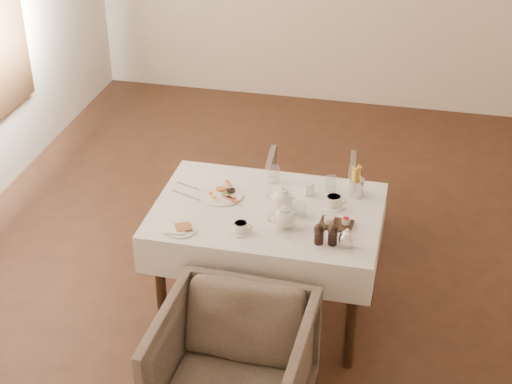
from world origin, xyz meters
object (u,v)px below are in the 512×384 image
at_px(breakfast_plate, 221,193).
at_px(armchair_near, 233,371).
at_px(armchair_far, 309,201).
at_px(teapot_centre, 282,197).
at_px(table, 267,226).

bearing_deg(breakfast_plate, armchair_near, -76.04).
relative_size(armchair_near, armchair_far, 1.22).
distance_m(breakfast_plate, teapot_centre, 0.38).
bearing_deg(armchair_far, teapot_centre, 83.44).
xyz_separation_m(table, armchair_far, (0.10, 0.90, -0.36)).
bearing_deg(armchair_near, breakfast_plate, 109.89).
height_order(armchair_near, breakfast_plate, breakfast_plate).
height_order(table, breakfast_plate, breakfast_plate).
relative_size(table, breakfast_plate, 4.79).
height_order(table, armchair_near, table).
relative_size(table, teapot_centre, 7.53).
xyz_separation_m(table, breakfast_plate, (-0.29, 0.09, 0.13)).
distance_m(armchair_near, teapot_centre, 1.04).
bearing_deg(armchair_near, armchair_far, 89.31).
distance_m(table, breakfast_plate, 0.33).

